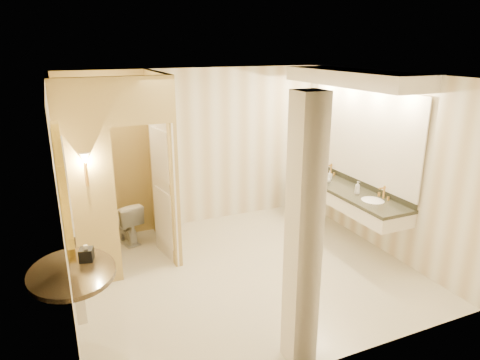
# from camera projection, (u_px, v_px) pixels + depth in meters

# --- Properties ---
(floor) EXTENTS (4.50, 4.50, 0.00)m
(floor) POSITION_uv_depth(u_px,v_px,m) (244.00, 271.00, 6.05)
(floor) COLOR beige
(floor) RESTS_ON ground
(ceiling) EXTENTS (4.50, 4.50, 0.00)m
(ceiling) POSITION_uv_depth(u_px,v_px,m) (245.00, 75.00, 5.23)
(ceiling) COLOR white
(ceiling) RESTS_ON wall_back
(wall_back) EXTENTS (4.50, 0.02, 2.70)m
(wall_back) POSITION_uv_depth(u_px,v_px,m) (197.00, 148.00, 7.38)
(wall_back) COLOR white
(wall_back) RESTS_ON floor
(wall_front) EXTENTS (4.50, 0.02, 2.70)m
(wall_front) POSITION_uv_depth(u_px,v_px,m) (335.00, 242.00, 3.89)
(wall_front) COLOR white
(wall_front) RESTS_ON floor
(wall_left) EXTENTS (0.02, 4.00, 2.70)m
(wall_left) POSITION_uv_depth(u_px,v_px,m) (61.00, 205.00, 4.77)
(wall_left) COLOR white
(wall_left) RESTS_ON floor
(wall_right) EXTENTS (0.02, 4.00, 2.70)m
(wall_right) POSITION_uv_depth(u_px,v_px,m) (379.00, 162.00, 6.50)
(wall_right) COLOR white
(wall_right) RESTS_ON floor
(toilet_closet) EXTENTS (1.50, 1.55, 2.70)m
(toilet_closet) POSITION_uv_depth(u_px,v_px,m) (145.00, 169.00, 6.05)
(toilet_closet) COLOR tan
(toilet_closet) RESTS_ON floor
(wall_sconce) EXTENTS (0.14, 0.14, 0.42)m
(wall_sconce) POSITION_uv_depth(u_px,v_px,m) (85.00, 160.00, 5.16)
(wall_sconce) COLOR gold
(wall_sconce) RESTS_ON toilet_closet
(vanity) EXTENTS (0.75, 2.68, 2.09)m
(vanity) POSITION_uv_depth(u_px,v_px,m) (350.00, 141.00, 6.66)
(vanity) COLOR white
(vanity) RESTS_ON floor
(console_shelf) EXTENTS (1.08, 1.08, 1.99)m
(console_shelf) POSITION_uv_depth(u_px,v_px,m) (68.00, 227.00, 4.20)
(console_shelf) COLOR black
(console_shelf) RESTS_ON floor
(pillar) EXTENTS (0.27, 0.27, 2.70)m
(pillar) POSITION_uv_depth(u_px,v_px,m) (303.00, 236.00, 4.00)
(pillar) COLOR white
(pillar) RESTS_ON floor
(tissue_box) EXTENTS (0.17, 0.17, 0.14)m
(tissue_box) POSITION_uv_depth(u_px,v_px,m) (86.00, 255.00, 4.52)
(tissue_box) COLOR black
(tissue_box) RESTS_ON console_shelf
(toilet) EXTENTS (0.53, 0.74, 0.68)m
(toilet) POSITION_uv_depth(u_px,v_px,m) (126.00, 222.00, 6.87)
(toilet) COLOR white
(toilet) RESTS_ON floor
(soap_bottle_a) EXTENTS (0.07, 0.07, 0.15)m
(soap_bottle_a) POSITION_uv_depth(u_px,v_px,m) (329.00, 175.00, 7.25)
(soap_bottle_a) COLOR beige
(soap_bottle_a) RESTS_ON vanity
(soap_bottle_b) EXTENTS (0.09, 0.09, 0.11)m
(soap_bottle_b) POSITION_uv_depth(u_px,v_px,m) (328.00, 179.00, 7.08)
(soap_bottle_b) COLOR silver
(soap_bottle_b) RESTS_ON vanity
(soap_bottle_c) EXTENTS (0.10, 0.10, 0.20)m
(soap_bottle_c) POSITION_uv_depth(u_px,v_px,m) (357.00, 188.00, 6.52)
(soap_bottle_c) COLOR #C6B28C
(soap_bottle_c) RESTS_ON vanity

